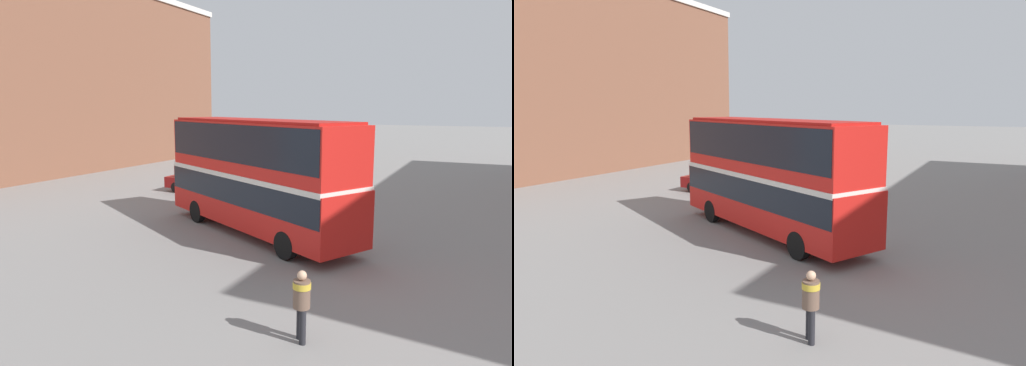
{
  "view_description": "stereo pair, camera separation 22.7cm",
  "coord_description": "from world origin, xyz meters",
  "views": [
    {
      "loc": [
        6.59,
        -17.49,
        5.26
      ],
      "look_at": [
        -1.81,
        -0.89,
        2.14
      ],
      "focal_mm": 32.0,
      "sensor_mm": 36.0,
      "label": 1
    },
    {
      "loc": [
        6.79,
        -17.39,
        5.26
      ],
      "look_at": [
        -1.81,
        -0.89,
        2.14
      ],
      "focal_mm": 32.0,
      "sensor_mm": 36.0,
      "label": 2
    }
  ],
  "objects": [
    {
      "name": "parked_car_kerb_near",
      "position": [
        -8.96,
        5.87,
        0.76
      ],
      "size": [
        4.49,
        1.97,
        1.48
      ],
      "rotation": [
        0.0,
        0.0,
        0.01
      ],
      "color": "maroon",
      "rests_on": "ground_plane"
    },
    {
      "name": "pedestrian_foreground",
      "position": [
        3.16,
        -8.46,
        1.03
      ],
      "size": [
        0.58,
        0.58,
        1.68
      ],
      "rotation": [
        0.0,
        0.0,
        3.77
      ],
      "color": "#232328",
      "rests_on": "ground_plane"
    },
    {
      "name": "double_decker_bus",
      "position": [
        -1.81,
        -0.89,
        2.71
      ],
      "size": [
        10.34,
        7.01,
        4.76
      ],
      "rotation": [
        0.0,
        0.0,
        -0.48
      ],
      "color": "red",
      "rests_on": "ground_plane"
    },
    {
      "name": "building_row_left",
      "position": [
        -26.97,
        9.58,
        7.72
      ],
      "size": [
        11.36,
        34.73,
        15.43
      ],
      "color": "brown",
      "rests_on": "ground_plane"
    },
    {
      "name": "ground_plane",
      "position": [
        0.0,
        0.0,
        0.0
      ],
      "size": [
        240.0,
        240.0,
        0.0
      ],
      "primitive_type": "plane",
      "color": "gray"
    }
  ]
}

